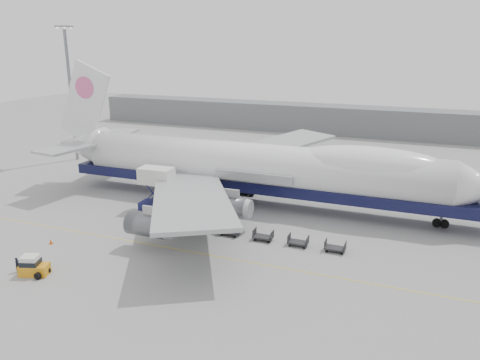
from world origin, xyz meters
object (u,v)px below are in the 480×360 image
at_px(catering_truck, 157,186).
at_px(ground_worker, 17,265).
at_px(baggage_tug, 33,266).
at_px(airliner, 260,167).

xyz_separation_m(catering_truck, ground_worker, (-3.77, -21.23, -2.64)).
bearing_deg(catering_truck, baggage_tug, -97.78).
bearing_deg(baggage_tug, catering_truck, 66.59).
xyz_separation_m(airliner, ground_worker, (-16.16, -28.71, -4.82)).
bearing_deg(airliner, ground_worker, -119.38).
distance_m(baggage_tug, ground_worker, 1.90).
xyz_separation_m(baggage_tug, ground_worker, (-1.88, -0.16, -0.11)).
bearing_deg(airliner, baggage_tug, -116.57).
height_order(airliner, catering_truck, airliner).
bearing_deg(ground_worker, airliner, -37.67).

